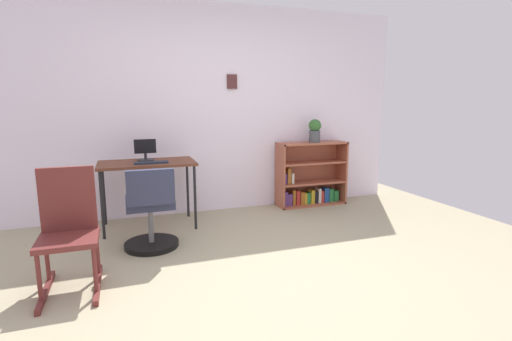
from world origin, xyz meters
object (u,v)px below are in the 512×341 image
Objects in this scene: keyboard at (151,163)px; bookshelf_low at (309,178)px; monitor at (145,151)px; rocking_chair at (69,229)px; potted_plant_on_shelf at (315,130)px; office_chair at (151,214)px; desk at (147,167)px.

keyboard is 0.37× the size of bookshelf_low.
monitor is 1.57m from rocking_chair.
monitor is at bearing -176.96° from potted_plant_on_shelf.
keyboard is 0.44× the size of office_chair.
desk is 0.15m from keyboard.
office_chair is at bearing -92.45° from desk.
desk is at bearing 87.55° from office_chair.
monitor is at bearing 64.22° from rocking_chair.
desk is 2.23m from potted_plant_on_shelf.
desk is at bearing 62.17° from rocking_chair.
keyboard is 1.37m from rocking_chair.
bookshelf_low is (2.16, 0.17, -0.49)m from monitor.
keyboard is 0.39× the size of rocking_chair.
potted_plant_on_shelf reaches higher than monitor.
desk is 0.20m from monitor.
keyboard is (0.04, -0.13, 0.07)m from desk.
office_chair is at bearing -91.72° from monitor.
keyboard is at bearing -73.17° from desk.
office_chair is at bearing -96.85° from keyboard.
monitor is at bearing 88.28° from office_chair.
rocking_chair is at bearing -117.83° from desk.
potted_plant_on_shelf reaches higher than bookshelf_low.
office_chair is 2.50m from potted_plant_on_shelf.
bookshelf_low is (2.18, 0.97, 0.02)m from office_chair.
potted_plant_on_shelf is (0.04, -0.05, 0.66)m from bookshelf_low.
rocking_chair is (-0.67, -1.26, -0.22)m from desk.
bookshelf_low is 0.66m from potted_plant_on_shelf.
desk is at bearing -86.87° from monitor.
office_chair is 0.85× the size of bookshelf_low.
bookshelf_low is at bearing 10.79° from keyboard.
monitor reaches higher than rocking_chair.
monitor is (-0.01, 0.11, 0.17)m from desk.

